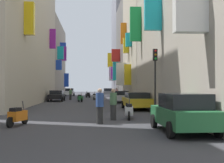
{
  "coord_description": "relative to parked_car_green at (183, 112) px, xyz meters",
  "views": [
    {
      "loc": [
        0.43,
        -2.27,
        1.81
      ],
      "look_at": [
        2.53,
        25.59,
        2.31
      ],
      "focal_mm": 45.84,
      "sensor_mm": 36.0,
      "label": 1
    }
  ],
  "objects": [
    {
      "name": "parked_car_white",
      "position": [
        -7.73,
        45.04,
        -0.02
      ],
      "size": [
        1.85,
        4.44,
        1.48
      ],
      "color": "white",
      "rests_on": "ground"
    },
    {
      "name": "building_left_mid_c",
      "position": [
        -12.07,
        20.3,
        9.52
      ],
      "size": [
        7.09,
        25.47,
        20.63
      ],
      "color": "#BCB29E",
      "rests_on": "ground"
    },
    {
      "name": "pedestrian_near_left",
      "position": [
        -6.38,
        28.34,
        -0.01
      ],
      "size": [
        0.45,
        0.45,
        1.59
      ],
      "color": "#272727",
      "rests_on": "ground"
    },
    {
      "name": "pedestrian_crossing",
      "position": [
        -2.41,
        4.4,
        0.05
      ],
      "size": [
        0.44,
        0.44,
        1.71
      ],
      "color": "#303030",
      "rests_on": "ground"
    },
    {
      "name": "parked_car_silver",
      "position": [
        -0.2,
        21.43,
        -0.09
      ],
      "size": [
        1.93,
        3.93,
        1.33
      ],
      "color": "#B7B7BC",
      "rests_on": "ground"
    },
    {
      "name": "scooter_orange",
      "position": [
        -6.99,
        2.43,
        -0.34
      ],
      "size": [
        0.71,
        1.73,
        1.13
      ],
      "color": "orange",
      "rests_on": "ground"
    },
    {
      "name": "building_left_far",
      "position": [
        -12.06,
        42.14,
        5.86
      ],
      "size": [
        7.22,
        18.2,
        13.32
      ],
      "color": "#9E9384",
      "rests_on": "ground"
    },
    {
      "name": "scooter_green",
      "position": [
        -4.87,
        23.13,
        -0.34
      ],
      "size": [
        0.72,
        1.82,
        1.13
      ],
      "color": "#287F3D",
      "rests_on": "ground"
    },
    {
      "name": "parked_car_green",
      "position": [
        0.0,
        0.0,
        0.0
      ],
      "size": [
        1.92,
        3.92,
        1.54
      ],
      "color": "#236638",
      "rests_on": "ground"
    },
    {
      "name": "scooter_white",
      "position": [
        -1.48,
        4.89,
        -0.34
      ],
      "size": [
        0.61,
        1.92,
        1.13
      ],
      "color": "silver",
      "rests_on": "ground"
    },
    {
      "name": "ground_plane",
      "position": [
        -4.07,
        21.24,
        -0.8
      ],
      "size": [
        140.0,
        140.0,
        0.0
      ],
      "primitive_type": "plane",
      "color": "#38383D"
    },
    {
      "name": "building_right_mid_c",
      "position": [
        3.92,
        34.35,
        6.67
      ],
      "size": [
        7.33,
        10.61,
        14.94
      ],
      "color": "slate",
      "rests_on": "ground"
    },
    {
      "name": "parked_car_grey",
      "position": [
        -0.33,
        44.32,
        -0.02
      ],
      "size": [
        1.89,
        4.36,
        1.49
      ],
      "color": "slate",
      "rests_on": "ground"
    },
    {
      "name": "building_right_far",
      "position": [
        3.91,
        45.45,
        9.14
      ],
      "size": [
        7.15,
        11.59,
        19.9
      ],
      "color": "gray",
      "rests_on": "ground"
    },
    {
      "name": "parked_car_yellow",
      "position": [
        -0.03,
        11.3,
        -0.06
      ],
      "size": [
        2.0,
        4.46,
        1.37
      ],
      "color": "gold",
      "rests_on": "ground"
    },
    {
      "name": "traffic_light_near_corner",
      "position": [
        0.5,
        7.03,
        2.08
      ],
      "size": [
        0.26,
        0.34,
        4.23
      ],
      "color": "#2D2D2D",
      "rests_on": "ground"
    },
    {
      "name": "scooter_silver",
      "position": [
        -3.12,
        28.01,
        -0.34
      ],
      "size": [
        0.56,
        1.78,
        1.13
      ],
      "color": "#ADADB2",
      "rests_on": "ground"
    },
    {
      "name": "scooter_black",
      "position": [
        -4.08,
        35.7,
        -0.34
      ],
      "size": [
        0.79,
        1.67,
        1.13
      ],
      "color": "black",
      "rests_on": "ground"
    },
    {
      "name": "pedestrian_near_right",
      "position": [
        -3.2,
        2.83,
        0.06
      ],
      "size": [
        0.53,
        0.53,
        1.73
      ],
      "color": "#2A2A2A",
      "rests_on": "ground"
    },
    {
      "name": "parked_car_black",
      "position": [
        -7.89,
        25.1,
        -0.08
      ],
      "size": [
        1.88,
        3.94,
        1.34
      ],
      "color": "black",
      "rests_on": "ground"
    },
    {
      "name": "building_right_mid_b",
      "position": [
        3.91,
        23.08,
        9.14
      ],
      "size": [
        7.27,
        11.93,
        19.91
      ],
      "color": "#BCB29E",
      "rests_on": "ground"
    },
    {
      "name": "pedestrian_mid_street",
      "position": [
        -0.34,
        25.14,
        0.03
      ],
      "size": [
        0.53,
        0.53,
        1.67
      ],
      "color": "black",
      "rests_on": "ground"
    }
  ]
}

